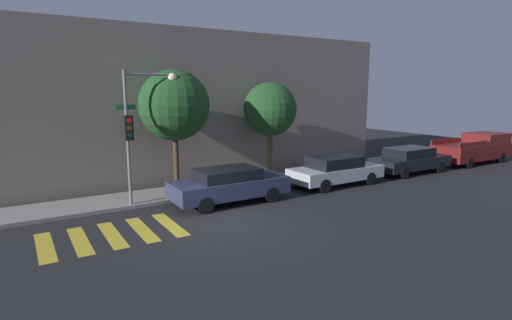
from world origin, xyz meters
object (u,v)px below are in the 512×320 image
at_px(sedan_middle, 335,170).
at_px(sedan_far_end, 410,160).
at_px(pickup_truck, 474,148).
at_px(tree_near_corner, 174,106).
at_px(sedan_near_corner, 229,184).
at_px(tree_midblock, 270,110).
at_px(traffic_light_pole, 139,118).

xyz_separation_m(sedan_middle, sedan_far_end, (5.32, 0.00, 0.00)).
bearing_deg(pickup_truck, tree_near_corner, 173.19).
bearing_deg(tree_near_corner, pickup_truck, -6.81).
bearing_deg(sedan_near_corner, pickup_truck, 0.00).
xyz_separation_m(sedan_near_corner, sedan_middle, (5.60, -0.00, -0.01)).
bearing_deg(sedan_middle, tree_midblock, 135.62).
bearing_deg(pickup_truck, traffic_light_pole, 176.37).
height_order(sedan_middle, tree_near_corner, tree_near_corner).
distance_m(traffic_light_pole, pickup_truck, 20.19).
height_order(sedan_middle, tree_midblock, tree_midblock).
bearing_deg(tree_near_corner, sedan_far_end, -10.10).
bearing_deg(sedan_middle, sedan_near_corner, 180.00).
height_order(sedan_near_corner, pickup_truck, pickup_truck).
relative_size(traffic_light_pole, pickup_truck, 0.94).
xyz_separation_m(traffic_light_pole, sedan_middle, (8.65, -1.27, -2.67)).
xyz_separation_m(traffic_light_pole, sedan_near_corner, (3.05, -1.27, -2.66)).
relative_size(traffic_light_pole, tree_midblock, 1.07).
relative_size(sedan_near_corner, tree_midblock, 0.97).
distance_m(traffic_light_pole, tree_near_corner, 1.98).
distance_m(traffic_light_pole, sedan_near_corner, 4.24).
distance_m(sedan_middle, tree_near_corner, 7.89).
height_order(traffic_light_pole, tree_near_corner, tree_near_corner).
distance_m(sedan_middle, sedan_far_end, 5.32).
xyz_separation_m(sedan_near_corner, sedan_far_end, (10.92, 0.00, -0.01)).
distance_m(tree_near_corner, tree_midblock, 4.71).
bearing_deg(sedan_near_corner, sedan_middle, -0.00).
relative_size(traffic_light_pole, sedan_middle, 1.13).
relative_size(traffic_light_pole, tree_near_corner, 0.98).
xyz_separation_m(traffic_light_pole, sedan_far_end, (13.97, -1.27, -2.66)).
bearing_deg(pickup_truck, sedan_far_end, -180.00).
relative_size(pickup_truck, tree_midblock, 1.14).
bearing_deg(traffic_light_pole, pickup_truck, -3.63).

